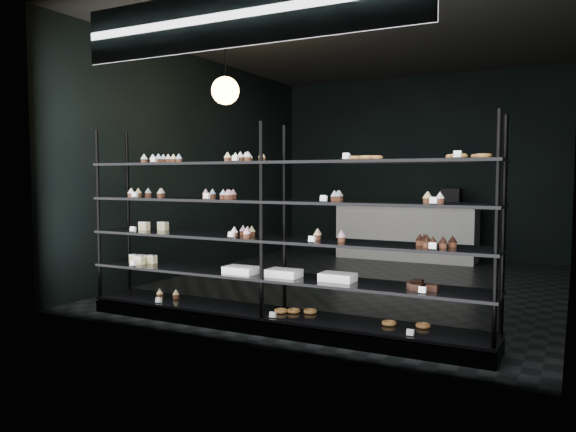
{
  "coord_description": "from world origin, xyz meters",
  "views": [
    {
      "loc": [
        2.55,
        -6.96,
        1.42
      ],
      "look_at": [
        -0.06,
        -1.9,
        1.02
      ],
      "focal_mm": 35.0,
      "sensor_mm": 36.0,
      "label": 1
    }
  ],
  "objects": [
    {
      "name": "service_counter",
      "position": [
        -0.03,
        2.5,
        0.5
      ],
      "size": [
        2.44,
        0.65,
        1.23
      ],
      "color": "silver",
      "rests_on": "room"
    },
    {
      "name": "display_shelf",
      "position": [
        0.05,
        -2.45,
        0.63
      ],
      "size": [
        4.0,
        0.5,
        1.91
      ],
      "color": "black",
      "rests_on": "room"
    },
    {
      "name": "pendant_lamp",
      "position": [
        -1.23,
        -1.28,
        2.45
      ],
      "size": [
        0.33,
        0.33,
        0.89
      ],
      "color": "black",
      "rests_on": "room"
    },
    {
      "name": "signage",
      "position": [
        0.0,
        -2.93,
        2.75
      ],
      "size": [
        3.3,
        0.05,
        0.5
      ],
      "color": "#0D0E41",
      "rests_on": "room"
    },
    {
      "name": "room",
      "position": [
        0.0,
        0.0,
        1.6
      ],
      "size": [
        5.01,
        6.01,
        3.2
      ],
      "color": "black",
      "rests_on": "ground"
    }
  ]
}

